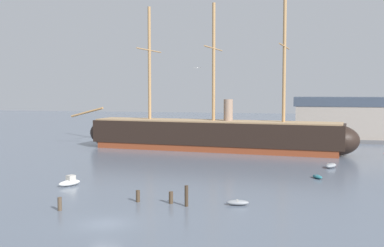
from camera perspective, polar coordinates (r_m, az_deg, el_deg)
name	(u,v)px	position (r m, az deg, el deg)	size (l,w,h in m)	color
ground_plane	(105,224)	(43.23, -10.25, -11.67)	(400.00, 400.00, 0.00)	slate
tall_ship	(213,135)	(91.98, 2.56, -1.33)	(58.12, 14.19, 27.96)	brown
motorboat_foreground_left	(70,182)	(60.54, -14.32, -6.75)	(2.42, 3.27, 1.27)	silver
dinghy_foreground_right	(238,203)	(49.32, 5.43, -9.32)	(2.40, 1.37, 0.53)	gray
dinghy_mid_right	(317,177)	(65.51, 14.67, -6.13)	(1.69, 2.16, 0.47)	#236670
dinghy_alongside_stern	(331,166)	(74.87, 16.16, -4.81)	(2.30, 3.05, 0.66)	gray
mooring_piling_nearest	(138,196)	(50.73, -6.44, -8.56)	(0.42, 0.42, 1.21)	#423323
mooring_piling_left_pair	(186,196)	(48.45, -0.67, -8.60)	(0.36, 0.36, 2.11)	#382B1E
mooring_piling_right_pair	(60,204)	(48.62, -15.43, -9.19)	(0.40, 0.40, 1.30)	#4C3D2D
mooring_piling_midwater	(171,198)	(49.80, -2.52, -8.78)	(0.44, 0.44, 1.22)	#423323
seagull_in_flight	(197,68)	(62.29, 0.63, 6.64)	(1.11, 0.41, 0.13)	silver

